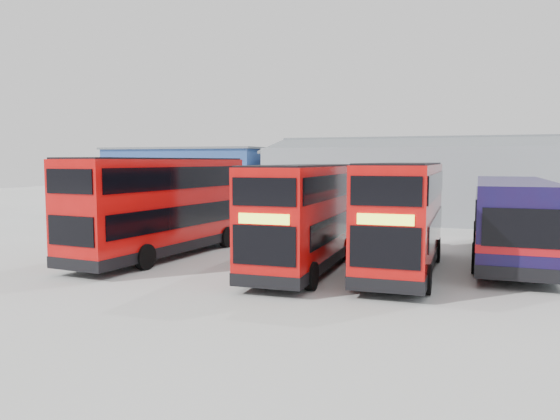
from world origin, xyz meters
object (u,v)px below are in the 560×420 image
object	(u,v)px
office_block	(196,180)
single_decker_blue	(512,221)
double_decker_right	(403,218)
panel_van	(136,201)
double_decker_left	(161,208)
maintenance_shed	(492,183)
double_decker_centre	(307,218)

from	to	relation	value
office_block	single_decker_blue	bearing A→B (deg)	-33.25
double_decker_right	panel_van	distance (m)	24.32
double_decker_left	panel_van	size ratio (longest dim) A/B	2.02
double_decker_left	double_decker_right	xyz separation A→B (m)	(10.12, 0.13, -0.10)
double_decker_left	maintenance_shed	bearing A→B (deg)	-117.88
double_decker_left	office_block	bearing A→B (deg)	-60.22
office_block	panel_van	distance (m)	5.68
panel_van	maintenance_shed	bearing A→B (deg)	21.09
office_block	maintenance_shed	world-z (taller)	maintenance_shed
maintenance_shed	panel_van	xyz separation A→B (m)	(-24.21, -7.06, -1.40)
maintenance_shed	double_decker_left	world-z (taller)	maintenance_shed
double_decker_right	maintenance_shed	bearing A→B (deg)	79.31
double_decker_right	single_decker_blue	bearing A→B (deg)	44.34
double_decker_centre	single_decker_blue	size ratio (longest dim) A/B	0.76
double_decker_centre	single_decker_blue	world-z (taller)	double_decker_centre
double_decker_centre	panel_van	bearing A→B (deg)	140.14
office_block	maintenance_shed	size ratio (longest dim) A/B	0.40
maintenance_shed	panel_van	distance (m)	25.26
office_block	double_decker_centre	world-z (taller)	office_block
double_decker_left	double_decker_right	size ratio (longest dim) A/B	1.07
double_decker_left	double_decker_right	world-z (taller)	double_decker_left
panel_van	double_decker_left	bearing A→B (deg)	-48.03
office_block	double_decker_centre	distance (m)	24.03
double_decker_centre	double_decker_right	bearing A→B (deg)	10.90
maintenance_shed	double_decker_left	bearing A→B (deg)	-124.32
double_decker_right	double_decker_centre	bearing A→B (deg)	-168.93
maintenance_shed	single_decker_blue	xyz separation A→B (m)	(0.11, -16.50, -0.96)
office_block	double_decker_left	bearing A→B (deg)	-66.67
office_block	single_decker_blue	distance (m)	26.45
single_decker_blue	maintenance_shed	bearing A→B (deg)	-88.47
maintenance_shed	double_decker_right	bearing A→B (deg)	-100.80
double_decker_left	double_decker_centre	xyz separation A→B (m)	(6.62, -0.55, -0.13)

